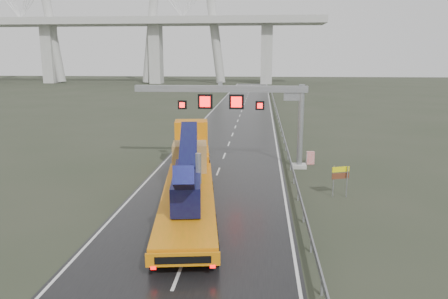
# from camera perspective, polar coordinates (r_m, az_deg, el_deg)

# --- Properties ---
(ground) EXTENTS (400.00, 400.00, 0.00)m
(ground) POSITION_cam_1_polar(r_m,az_deg,el_deg) (21.81, -5.05, -13.74)
(ground) COLOR #2A3122
(ground) RESTS_ON ground
(road) EXTENTS (11.00, 200.00, 0.02)m
(road) POSITION_cam_1_polar(r_m,az_deg,el_deg) (60.18, 1.50, 2.95)
(road) COLOR black
(road) RESTS_ON ground
(guardrail) EXTENTS (0.20, 140.00, 1.40)m
(guardrail) POSITION_cam_1_polar(r_m,az_deg,el_deg) (50.17, 7.78, 1.83)
(guardrail) COLOR gray
(guardrail) RESTS_ON ground
(sign_gantry) EXTENTS (14.90, 1.20, 7.42)m
(sign_gantry) POSITION_cam_1_polar(r_m,az_deg,el_deg) (37.55, 2.73, 6.10)
(sign_gantry) COLOR #ADADA8
(sign_gantry) RESTS_ON ground
(heavy_haul_truck) EXTENTS (5.89, 21.29, 4.96)m
(heavy_haul_truck) POSITION_cam_1_polar(r_m,az_deg,el_deg) (30.67, -4.53, -2.26)
(heavy_haul_truck) COLOR orange
(heavy_haul_truck) RESTS_ON ground
(exit_sign_pair) EXTENTS (1.22, 0.48, 2.19)m
(exit_sign_pair) POSITION_cam_1_polar(r_m,az_deg,el_deg) (30.87, 14.97, -3.29)
(exit_sign_pair) COLOR gray
(exit_sign_pair) RESTS_ON ground
(striped_barrier) EXTENTS (0.72, 0.44, 1.15)m
(striped_barrier) POSITION_cam_1_polar(r_m,az_deg,el_deg) (39.99, 11.21, -1.07)
(striped_barrier) COLOR red
(striped_barrier) RESTS_ON ground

